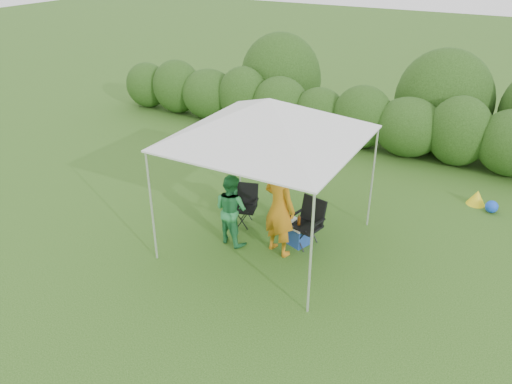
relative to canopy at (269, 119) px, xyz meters
The scene contains 10 objects.
ground 2.51m from the canopy, 90.00° to the right, with size 70.00×70.00×0.00m, color #3A6620.
hedge 5.74m from the canopy, 88.74° to the left, with size 16.65×1.53×1.80m.
canopy is the anchor object (origin of this frame).
chair_right 2.09m from the canopy, 22.80° to the left, with size 0.65×0.61×0.92m.
chair_left 2.15m from the canopy, 151.95° to the left, with size 0.61×0.58×0.84m.
man 1.58m from the canopy, 33.45° to the right, with size 0.68×0.45×1.87m, color #C87716.
woman 1.89m from the canopy, 149.50° to the right, with size 0.68×0.53×1.40m, color #2C884A.
cooler 2.32m from the canopy, 21.73° to the left, with size 0.58×0.50×0.41m.
bottle 2.02m from the canopy, 15.96° to the left, with size 0.06×0.06×0.24m, color #592D0C.
lawn_toy 5.36m from the canopy, 45.38° to the left, with size 0.66×0.55×0.33m.
Camera 1 is at (3.75, -6.73, 5.28)m, focal length 35.00 mm.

